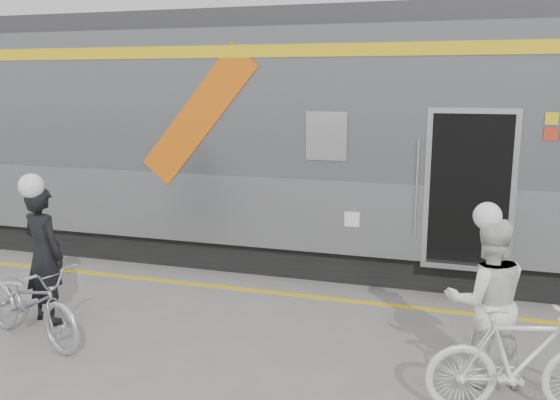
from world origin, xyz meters
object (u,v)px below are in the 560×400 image
at_px(woman, 486,301).
at_px(bicycle_left, 30,302).
at_px(bicycle_right, 521,361).
at_px(man, 44,255).

bearing_deg(woman, bicycle_left, -8.33).
xyz_separation_m(woman, bicycle_right, (0.30, -0.55, -0.34)).
relative_size(man, bicycle_right, 1.02).
bearing_deg(bicycle_left, bicycle_right, -71.72).
xyz_separation_m(man, bicycle_left, (0.20, -0.55, -0.40)).
bearing_deg(bicycle_right, woman, 13.99).
bearing_deg(woman, man, -14.53).
bearing_deg(man, woman, -161.71).
bearing_deg(bicycle_left, man, 38.17).
bearing_deg(man, bicycle_right, -167.36).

